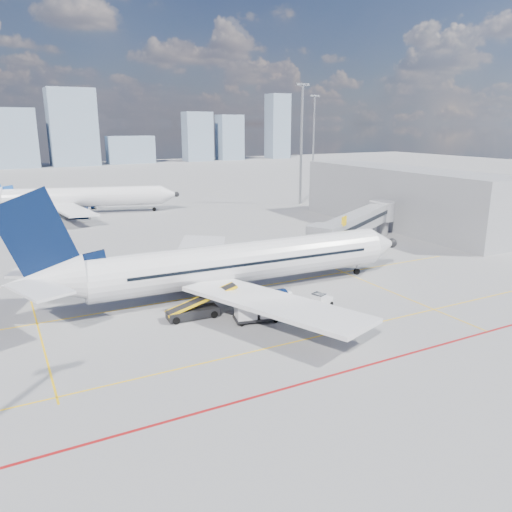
# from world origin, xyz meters

# --- Properties ---
(ground) EXTENTS (420.00, 420.00, 0.00)m
(ground) POSITION_xyz_m (0.00, 0.00, 0.00)
(ground) COLOR gray
(ground) RESTS_ON ground
(apron_markings) EXTENTS (90.00, 35.12, 0.01)m
(apron_markings) POSITION_xyz_m (-0.58, -3.91, 0.01)
(apron_markings) COLOR #E9B20C
(apron_markings) RESTS_ON ground
(jet_bridge) EXTENTS (23.55, 15.78, 6.30)m
(jet_bridge) POSITION_xyz_m (23.51, 16.91, 3.74)
(jet_bridge) COLOR gray
(jet_bridge) RESTS_ON ground
(terminal_block) EXTENTS (10.00, 42.00, 10.00)m
(terminal_block) POSITION_xyz_m (39.95, 26.00, 5.00)
(terminal_block) COLOR gray
(terminal_block) RESTS_ON ground
(floodlight_mast_ne) EXTENTS (3.20, 0.61, 25.45)m
(floodlight_mast_ne) POSITION_xyz_m (38.00, 55.00, 13.59)
(floodlight_mast_ne) COLOR gray
(floodlight_mast_ne) RESTS_ON ground
(floodlight_mast_far) EXTENTS (3.20, 0.61, 25.45)m
(floodlight_mast_far) POSITION_xyz_m (65.00, 90.00, 13.59)
(floodlight_mast_far) COLOR gray
(floodlight_mast_far) RESTS_ON ground
(distant_skyline) EXTENTS (244.70, 15.95, 31.86)m
(distant_skyline) POSITION_xyz_m (-16.44, 190.00, 12.41)
(distant_skyline) COLOR gray
(distant_skyline) RESTS_ON ground
(main_aircraft) EXTENTS (43.24, 37.67, 12.60)m
(main_aircraft) POSITION_xyz_m (-1.51, 7.20, 3.22)
(main_aircraft) COLOR silver
(main_aircraft) RESTS_ON ground
(second_aircraft) EXTENTS (38.88, 33.27, 11.58)m
(second_aircraft) POSITION_xyz_m (-7.81, 65.16, 3.22)
(second_aircraft) COLOR silver
(second_aircraft) RESTS_ON ground
(baggage_tug) EXTENTS (2.62, 2.11, 1.60)m
(baggage_tug) POSITION_xyz_m (4.47, -0.70, 0.77)
(baggage_tug) COLOR silver
(baggage_tug) RESTS_ON ground
(cargo_dolly) EXTENTS (4.33, 2.63, 2.21)m
(cargo_dolly) POSITION_xyz_m (-2.43, -0.65, 1.21)
(cargo_dolly) COLOR black
(cargo_dolly) RESTS_ON ground
(belt_loader) EXTENTS (6.77, 2.05, 2.74)m
(belt_loader) POSITION_xyz_m (-7.06, 2.76, 0.71)
(belt_loader) COLOR black
(belt_loader) RESTS_ON ground
(ramp_worker) EXTENTS (0.61, 0.70, 1.62)m
(ramp_worker) POSITION_xyz_m (3.32, -3.42, 0.81)
(ramp_worker) COLOR gold
(ramp_worker) RESTS_ON ground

